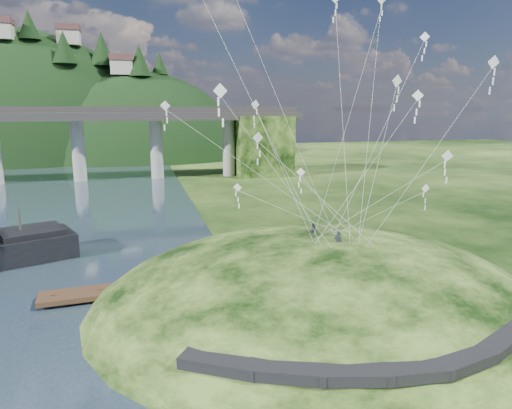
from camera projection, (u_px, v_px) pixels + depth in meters
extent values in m
plane|color=black|center=(222.00, 325.00, 31.28)|extent=(320.00, 320.00, 0.00)
ellipsoid|color=black|center=(319.00, 319.00, 35.46)|extent=(36.00, 32.00, 13.00)
cube|color=black|center=(220.00, 362.00, 22.92)|extent=(4.32, 3.62, 0.71)
cube|color=black|center=(288.00, 370.00, 22.09)|extent=(4.10, 2.97, 0.61)
cube|color=black|center=(353.00, 373.00, 21.88)|extent=(3.85, 2.37, 0.62)
cube|color=black|center=(414.00, 370.00, 22.21)|extent=(3.62, 1.83, 0.66)
cube|color=black|center=(464.00, 359.00, 23.13)|extent=(3.82, 2.27, 0.68)
cube|color=black|center=(499.00, 341.00, 24.76)|extent=(4.11, 2.97, 0.71)
cylinder|color=#999691|center=(78.00, 149.00, 92.17)|extent=(2.60, 2.60, 13.00)
cylinder|color=#999691|center=(157.00, 148.00, 95.99)|extent=(2.60, 2.60, 13.00)
cylinder|color=#999691|center=(229.00, 146.00, 99.82)|extent=(2.60, 2.60, 13.00)
cube|color=black|center=(262.00, 146.00, 101.67)|extent=(12.00, 11.00, 13.00)
ellipsoid|color=black|center=(22.00, 176.00, 141.96)|extent=(96.00, 68.00, 88.00)
ellipsoid|color=black|center=(139.00, 188.00, 143.85)|extent=(76.00, 56.00, 72.00)
cone|color=black|center=(29.00, 25.00, 122.10)|extent=(5.83, 5.83, 7.67)
cone|color=black|center=(64.00, 47.00, 120.87)|extent=(6.47, 6.47, 8.51)
cone|color=black|center=(102.00, 49.00, 129.55)|extent=(7.13, 7.13, 9.38)
cone|color=black|center=(139.00, 60.00, 128.04)|extent=(6.56, 6.56, 8.63)
cone|color=black|center=(159.00, 64.00, 134.84)|extent=(4.88, 4.88, 6.42)
cube|color=beige|center=(0.00, 32.00, 119.03)|extent=(6.00, 5.00, 4.00)
cube|color=beige|center=(69.00, 38.00, 128.68)|extent=(6.00, 5.00, 4.00)
cube|color=brown|center=(68.00, 28.00, 128.13)|extent=(6.40, 5.40, 1.60)
cube|color=beige|center=(122.00, 68.00, 128.16)|extent=(6.00, 5.00, 4.00)
cube|color=brown|center=(121.00, 58.00, 127.61)|extent=(6.40, 5.40, 1.60)
cube|color=black|center=(31.00, 232.00, 44.83)|extent=(6.88, 6.36, 0.55)
cylinder|color=#2D2B2B|center=(20.00, 221.00, 44.05)|extent=(0.22, 0.22, 2.77)
cube|color=#382317|center=(143.00, 287.00, 36.63)|extent=(15.73, 3.70, 0.39)
cylinder|color=#382317|center=(53.00, 301.00, 34.53)|extent=(0.33, 0.33, 1.11)
cylinder|color=#382317|center=(100.00, 295.00, 35.61)|extent=(0.33, 0.33, 1.11)
cylinder|color=#382317|center=(144.00, 290.00, 36.69)|extent=(0.33, 0.33, 1.11)
cylinder|color=#382317|center=(185.00, 285.00, 37.76)|extent=(0.33, 0.33, 1.11)
cylinder|color=#382317|center=(224.00, 280.00, 38.84)|extent=(0.33, 0.33, 1.11)
imported|color=#23272F|center=(338.00, 231.00, 33.29)|extent=(0.68, 0.61, 1.56)
imported|color=#23272F|center=(313.00, 223.00, 35.90)|extent=(0.73, 0.58, 1.47)
cube|color=silver|center=(258.00, 138.00, 30.49)|extent=(0.74, 0.22, 0.75)
cube|color=silver|center=(258.00, 146.00, 30.60)|extent=(0.10, 0.06, 0.44)
cube|color=silver|center=(258.00, 154.00, 30.71)|extent=(0.10, 0.06, 0.44)
cube|color=silver|center=(258.00, 162.00, 30.82)|extent=(0.10, 0.06, 0.44)
cube|color=silver|center=(426.00, 188.00, 37.54)|extent=(0.76, 0.16, 0.75)
cube|color=silver|center=(425.00, 195.00, 37.65)|extent=(0.10, 0.04, 0.44)
cube|color=silver|center=(425.00, 201.00, 37.76)|extent=(0.10, 0.04, 0.44)
cube|color=silver|center=(424.00, 207.00, 37.87)|extent=(0.10, 0.04, 0.44)
cube|color=silver|center=(301.00, 172.00, 33.44)|extent=(0.59, 0.40, 0.67)
cube|color=silver|center=(301.00, 179.00, 33.54)|extent=(0.09, 0.05, 0.39)
cube|color=silver|center=(300.00, 185.00, 33.63)|extent=(0.09, 0.05, 0.39)
cube|color=silver|center=(300.00, 191.00, 33.73)|extent=(0.09, 0.05, 0.39)
cube|color=silver|center=(397.00, 81.00, 30.49)|extent=(0.82, 0.20, 0.82)
cube|color=silver|center=(397.00, 90.00, 30.61)|extent=(0.11, 0.06, 0.48)
cube|color=silver|center=(396.00, 99.00, 30.73)|extent=(0.11, 0.06, 0.48)
cube|color=silver|center=(395.00, 108.00, 30.85)|extent=(0.11, 0.06, 0.48)
cube|color=silver|center=(220.00, 91.00, 22.87)|extent=(0.66, 0.42, 0.74)
cube|color=silver|center=(220.00, 102.00, 22.98)|extent=(0.10, 0.05, 0.43)
cube|color=silver|center=(221.00, 112.00, 23.09)|extent=(0.10, 0.05, 0.43)
cube|color=silver|center=(221.00, 123.00, 23.20)|extent=(0.10, 0.05, 0.43)
cube|color=silver|center=(494.00, 62.00, 29.75)|extent=(0.86, 0.19, 0.85)
cube|color=silver|center=(493.00, 72.00, 29.87)|extent=(0.11, 0.04, 0.50)
cube|color=silver|center=(492.00, 81.00, 29.99)|extent=(0.11, 0.04, 0.50)
cube|color=silver|center=(491.00, 91.00, 30.12)|extent=(0.11, 0.04, 0.50)
cube|color=silver|center=(335.00, 5.00, 37.02)|extent=(0.10, 0.05, 0.46)
cube|color=silver|center=(335.00, 13.00, 37.13)|extent=(0.10, 0.05, 0.46)
cube|color=silver|center=(335.00, 20.00, 37.25)|extent=(0.10, 0.05, 0.46)
cube|color=silver|center=(255.00, 105.00, 33.73)|extent=(0.68, 0.28, 0.70)
cube|color=silver|center=(255.00, 112.00, 33.83)|extent=(0.09, 0.07, 0.41)
cube|color=silver|center=(255.00, 118.00, 33.94)|extent=(0.09, 0.07, 0.41)
cube|color=silver|center=(255.00, 125.00, 34.04)|extent=(0.09, 0.07, 0.41)
cube|color=silver|center=(381.00, 0.00, 41.90)|extent=(0.79, 0.29, 0.81)
cube|color=silver|center=(381.00, 6.00, 42.02)|extent=(0.11, 0.03, 0.47)
cube|color=silver|center=(381.00, 13.00, 42.13)|extent=(0.11, 0.03, 0.47)
cube|color=silver|center=(380.00, 20.00, 42.25)|extent=(0.11, 0.03, 0.47)
cube|color=silver|center=(237.00, 187.00, 37.49)|extent=(0.65, 0.41, 0.72)
cube|color=silver|center=(238.00, 194.00, 37.59)|extent=(0.10, 0.04, 0.43)
cube|color=silver|center=(238.00, 200.00, 37.70)|extent=(0.10, 0.04, 0.43)
cube|color=silver|center=(238.00, 206.00, 37.81)|extent=(0.10, 0.04, 0.43)
cube|color=silver|center=(447.00, 156.00, 29.99)|extent=(0.76, 0.23, 0.76)
cube|color=silver|center=(447.00, 164.00, 30.11)|extent=(0.10, 0.02, 0.45)
cube|color=silver|center=(446.00, 172.00, 30.22)|extent=(0.10, 0.02, 0.45)
cube|color=silver|center=(445.00, 181.00, 30.33)|extent=(0.10, 0.02, 0.45)
cube|color=silver|center=(165.00, 106.00, 34.99)|extent=(0.77, 0.22, 0.77)
cube|color=silver|center=(165.00, 113.00, 35.10)|extent=(0.10, 0.02, 0.45)
cube|color=silver|center=(166.00, 120.00, 35.22)|extent=(0.10, 0.02, 0.45)
cube|color=silver|center=(166.00, 128.00, 35.33)|extent=(0.10, 0.02, 0.45)
cube|color=silver|center=(418.00, 96.00, 31.02)|extent=(0.55, 0.61, 0.77)
cube|color=silver|center=(417.00, 104.00, 31.13)|extent=(0.09, 0.07, 0.45)
cube|color=silver|center=(417.00, 112.00, 31.24)|extent=(0.09, 0.07, 0.45)
cube|color=silver|center=(416.00, 120.00, 31.36)|extent=(0.09, 0.07, 0.45)
cube|color=silver|center=(425.00, 37.00, 34.57)|extent=(0.54, 0.54, 0.73)
cube|color=silver|center=(424.00, 44.00, 34.68)|extent=(0.09, 0.07, 0.42)
cube|color=silver|center=(424.00, 51.00, 34.78)|extent=(0.09, 0.07, 0.42)
cube|color=silver|center=(423.00, 58.00, 34.89)|extent=(0.09, 0.07, 0.42)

